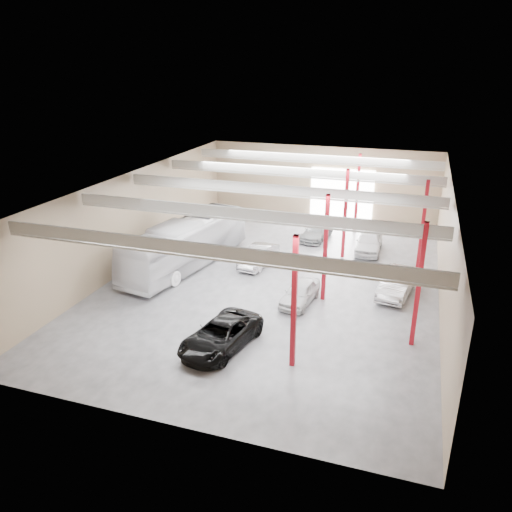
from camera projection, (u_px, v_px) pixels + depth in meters
The scene contains 8 objects.
depot_shell at pixel (280, 210), 33.98m from camera, with size 22.12×32.12×7.06m.
coach_bus at pixel (187, 244), 37.11m from camera, with size 3.00×12.84×3.58m, color white.
black_sedan at pixel (221, 335), 26.72m from camera, with size 2.56×5.55×1.54m, color black.
car_row_a at pixel (300, 293), 31.76m from camera, with size 1.66×4.14×1.41m, color silver.
car_row_b at pixel (259, 256), 37.65m from camera, with size 1.58×4.53×1.49m, color #B4B4B9.
car_row_c at pixel (317, 231), 43.37m from camera, with size 1.90×4.67×1.36m, color gray.
car_right_near at pixel (397, 283), 32.91m from camera, with size 1.75×5.02×1.65m, color silver.
car_right_far at pixel (369, 242), 40.36m from camera, with size 1.96×4.87×1.66m, color silver.
Camera 1 is at (8.85, -31.17, 14.42)m, focal length 35.00 mm.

